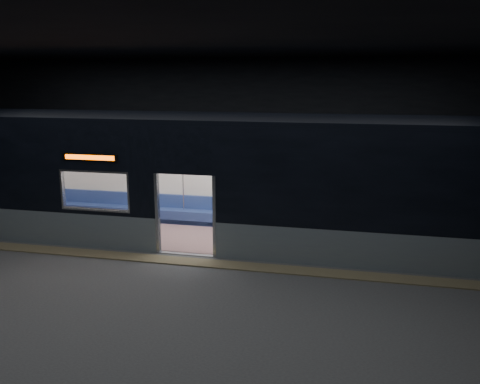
% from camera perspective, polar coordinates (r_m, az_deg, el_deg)
% --- Properties ---
extents(station_floor, '(24.00, 14.00, 0.01)m').
position_cam_1_polar(station_floor, '(11.94, -7.64, -8.68)').
color(station_floor, '#47494C').
rests_on(station_floor, ground).
extents(station_envelope, '(24.00, 14.00, 5.00)m').
position_cam_1_polar(station_envelope, '(11.14, -8.20, 9.16)').
color(station_envelope, black).
rests_on(station_envelope, station_floor).
extents(tactile_strip, '(22.80, 0.50, 0.03)m').
position_cam_1_polar(tactile_strip, '(12.42, -6.76, -7.70)').
color(tactile_strip, '#8C7F59').
rests_on(tactile_strip, station_floor).
extents(metro_car, '(18.00, 3.04, 3.35)m').
position_cam_1_polar(metro_car, '(13.76, -4.21, 2.30)').
color(metro_car, gray).
rests_on(metro_car, station_floor).
extents(passenger, '(0.40, 0.69, 1.39)m').
position_cam_1_polar(passenger, '(14.40, 15.49, -1.90)').
color(passenger, black).
rests_on(passenger, metro_car).
extents(handbag, '(0.34, 0.30, 0.15)m').
position_cam_1_polar(handbag, '(14.21, 15.62, -2.61)').
color(handbag, black).
rests_on(handbag, passenger).
extents(transit_map, '(0.98, 0.03, 0.64)m').
position_cam_1_polar(transit_map, '(14.55, 14.98, 0.95)').
color(transit_map, white).
rests_on(transit_map, metro_car).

